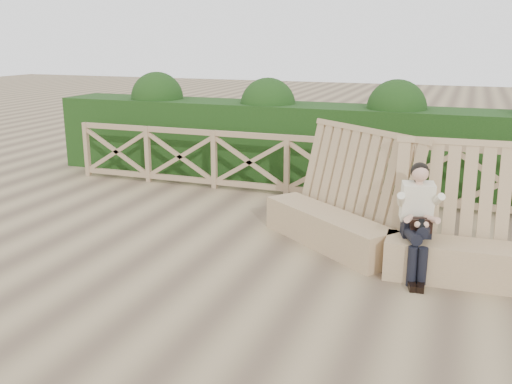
% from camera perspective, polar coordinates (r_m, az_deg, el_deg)
% --- Properties ---
extents(ground, '(60.00, 60.00, 0.00)m').
position_cam_1_polar(ground, '(7.00, -0.13, -8.04)').
color(ground, brown).
rests_on(ground, ground).
extents(bench, '(4.10, 1.97, 1.60)m').
position_cam_1_polar(bench, '(7.43, 14.37, -3.80)').
color(bench, '#9C7E59').
rests_on(bench, ground).
extents(woman, '(0.46, 0.83, 1.36)m').
position_cam_1_polar(woman, '(6.93, 15.87, -2.34)').
color(woman, black).
rests_on(woman, ground).
extents(guardrail, '(10.10, 0.09, 1.10)m').
position_cam_1_polar(guardrail, '(10.03, 6.98, 2.37)').
color(guardrail, '#9B775A').
rests_on(guardrail, ground).
extents(hedge, '(12.00, 1.20, 1.50)m').
position_cam_1_polar(hedge, '(11.13, 8.50, 4.64)').
color(hedge, black).
rests_on(hedge, ground).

